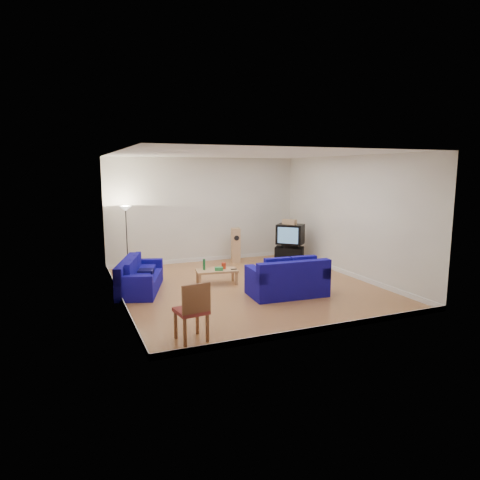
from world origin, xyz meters
name	(u,v)px	position (x,y,z in m)	size (l,w,h in m)	color
room	(246,224)	(0.00, 0.00, 1.54)	(6.01, 6.51, 3.21)	brown
sofa_three_seat	(138,279)	(-2.50, 0.66, 0.28)	(1.42, 2.10, 0.75)	#08007F
sofa_loveseat	(288,282)	(0.57, -1.05, 0.33)	(1.78, 1.07, 0.86)	#08007F
coffee_table	(217,272)	(-0.59, 0.50, 0.32)	(1.08, 0.65, 0.37)	tan
bottle	(204,265)	(-0.88, 0.60, 0.51)	(0.06, 0.06, 0.27)	#197233
tissue_box	(219,269)	(-0.57, 0.40, 0.41)	(0.20, 0.11, 0.08)	green
red_canister	(224,266)	(-0.39, 0.53, 0.45)	(0.11, 0.11, 0.15)	red
remote	(234,269)	(-0.19, 0.36, 0.38)	(0.15, 0.05, 0.02)	black
tv_stand	(289,255)	(2.25, 1.90, 0.26)	(0.84, 0.47, 0.51)	black
av_receiver	(290,245)	(2.27, 1.91, 0.56)	(0.44, 0.36, 0.10)	black
television	(290,234)	(2.26, 1.87, 0.91)	(0.95, 0.94, 0.60)	black
centre_speaker	(289,222)	(2.24, 1.90, 1.28)	(0.42, 0.17, 0.15)	tan
speaker_left	(236,245)	(0.82, 2.70, 0.53)	(0.31, 0.37, 1.06)	tan
speaker_right	(293,246)	(2.38, 1.92, 0.54)	(0.39, 0.36, 1.07)	tan
floor_lamp	(126,218)	(-2.45, 2.70, 1.53)	(0.32, 0.32, 1.85)	black
dining_chair	(193,309)	(-2.17, -2.78, 0.57)	(0.55, 0.55, 1.03)	brown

